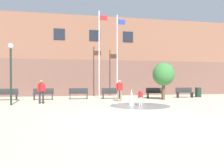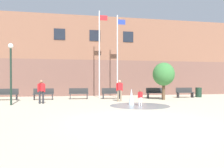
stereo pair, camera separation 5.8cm
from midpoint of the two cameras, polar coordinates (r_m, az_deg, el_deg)
The scene contains 17 objects.
ground_plane at distance 8.35m, azimuth 6.73°, elevation -9.77°, with size 100.00×100.00×0.00m, color #BCB299.
library_building at distance 25.44m, azimuth -5.17°, elevation 6.58°, with size 36.00×6.05×8.15m.
splash_fountain at distance 13.84m, azimuth 6.13°, elevation -4.30°, with size 3.69×3.69×1.04m.
park_bench_far_left at distance 19.08m, azimuth -25.58°, elevation -2.40°, with size 1.60×0.44×0.91m.
park_bench_left_of_flagpoles at distance 18.44m, azimuth -17.38°, elevation -2.47°, with size 1.60×0.44×0.91m.
park_bench_under_left_flagpole at distance 18.47m, azimuth -8.60°, elevation -2.43°, with size 1.60×0.44×0.91m.
park_bench_center at distance 18.58m, azimuth -0.12°, elevation -2.40°, with size 1.60×0.44×0.91m.
park_bench_under_right_flagpole at distance 19.71m, azimuth 11.30°, elevation -2.23°, with size 1.60×0.44×0.91m.
park_bench_far_right at distance 20.96m, azimuth 18.54°, elevation -2.08°, with size 1.60×0.44×0.91m.
adult_near_bench at distance 15.30m, azimuth -17.86°, elevation -1.45°, with size 0.50×0.39×1.59m.
teen_by_trashcan at distance 16.23m, azimuth 2.06°, elevation -1.27°, with size 0.50×0.28×1.59m.
child_running at distance 13.50m, azimuth 7.51°, elevation -3.23°, with size 0.31×0.20×0.99m.
flagpole_left at distance 19.96m, azimuth -3.18°, elevation 8.45°, with size 0.80×0.10×7.86m.
flagpole_right at distance 20.23m, azimuth 1.57°, elevation 7.93°, with size 0.80×0.10×7.57m.
lamp_post_left_lane at distance 15.15m, azimuth -24.82°, elevation 4.58°, with size 0.32×0.32×3.89m.
trash_can at distance 21.98m, azimuth 21.74°, elevation -2.04°, with size 0.56×0.56×0.90m, color #193323.
street_tree_near_building at distance 18.00m, azimuth 13.43°, elevation 2.47°, with size 1.74×1.74×3.00m.
Camera 2 is at (-2.44, -7.84, 1.54)m, focal length 35.00 mm.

